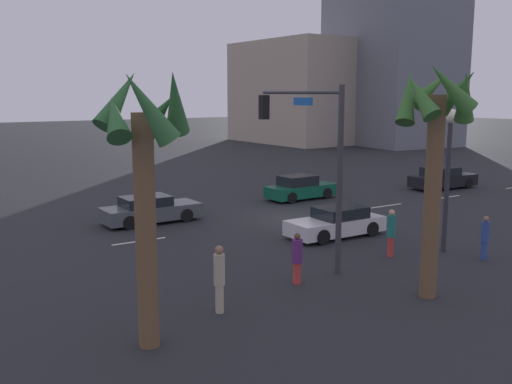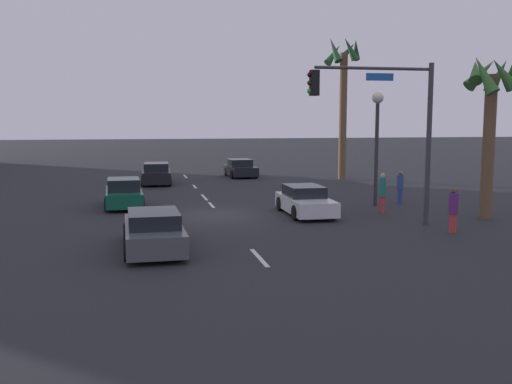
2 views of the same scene
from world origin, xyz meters
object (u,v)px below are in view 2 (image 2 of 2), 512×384
object	(u,v)px
car_0	(305,201)
pedestrian_1	(453,209)
car_3	(240,169)
palm_tree_1	(491,99)
car_2	(156,174)
pedestrian_2	(400,186)
palm_tree_0	(343,83)
traffic_signal	(390,116)
streetlamp	(377,125)
pedestrian_0	(382,192)
car_4	(124,194)
car_1	(154,231)

from	to	relation	value
car_0	pedestrian_1	xyz separation A→B (m)	(5.17, 4.14, 0.29)
car_3	palm_tree_1	bearing A→B (deg)	18.95
car_2	pedestrian_2	bearing A→B (deg)	44.89
pedestrian_2	palm_tree_0	world-z (taller)	palm_tree_0
palm_tree_0	traffic_signal	bearing A→B (deg)	-14.84
car_0	pedestrian_1	bearing A→B (deg)	38.70
streetlamp	pedestrian_2	distance (m)	3.43
car_2	pedestrian_1	xyz separation A→B (m)	(19.18, 10.14, 0.23)
pedestrian_0	pedestrian_1	xyz separation A→B (m)	(4.84, 0.63, -0.09)
car_3	traffic_signal	distance (m)	21.48
car_0	traffic_signal	xyz separation A→B (m)	(3.34, 2.36, 3.72)
car_4	streetlamp	bearing A→B (deg)	80.24
pedestrian_2	palm_tree_0	distance (m)	13.70
car_0	streetlamp	world-z (taller)	streetlamp
car_3	pedestrian_1	bearing A→B (deg)	9.55
pedestrian_2	pedestrian_1	bearing A→B (deg)	-11.47
car_1	palm_tree_1	bearing A→B (deg)	102.85
car_3	palm_tree_1	size ratio (longest dim) A/B	0.59
car_0	traffic_signal	bearing A→B (deg)	35.26
car_0	palm_tree_0	xyz separation A→B (m)	(-14.59, 7.12, 6.16)
traffic_signal	pedestrian_1	bearing A→B (deg)	44.23
car_3	car_4	size ratio (longest dim) A/B	0.97
car_0	car_3	bearing A→B (deg)	179.05
car_1	pedestrian_0	xyz separation A→B (m)	(-5.43, 10.31, 0.36)
car_1	pedestrian_0	size ratio (longest dim) A/B	2.57
pedestrian_1	palm_tree_1	size ratio (longest dim) A/B	0.24
car_4	palm_tree_1	distance (m)	17.08
car_2	car_3	xyz separation A→B (m)	(-3.70, 6.29, -0.05)
palm_tree_0	car_0	bearing A→B (deg)	-26.00
streetlamp	palm_tree_0	size ratio (longest dim) A/B	0.55
car_0	streetlamp	distance (m)	5.65
car_4	car_0	bearing A→B (deg)	63.36
streetlamp	palm_tree_0	bearing A→B (deg)	166.88
pedestrian_2	traffic_signal	bearing A→B (deg)	-30.29
car_4	pedestrian_0	world-z (taller)	pedestrian_0
car_3	traffic_signal	bearing A→B (deg)	5.62
car_0	pedestrian_2	size ratio (longest dim) A/B	2.65
pedestrian_2	pedestrian_0	bearing A→B (deg)	-39.17
palm_tree_0	pedestrian_2	bearing A→B (deg)	-6.75
palm_tree_0	car_4	bearing A→B (deg)	-54.75
car_0	car_1	distance (m)	8.91
car_1	palm_tree_0	xyz separation A→B (m)	(-20.35, 13.91, 6.15)
pedestrian_0	palm_tree_1	xyz separation A→B (m)	(2.23, 3.74, 4.07)
car_1	streetlamp	distance (m)	13.77
car_3	pedestrian_0	xyz separation A→B (m)	(18.04, 3.22, 0.36)
car_0	palm_tree_0	world-z (taller)	palm_tree_0
streetlamp	palm_tree_0	world-z (taller)	palm_tree_0
car_2	traffic_signal	bearing A→B (deg)	25.73
pedestrian_1	palm_tree_0	bearing A→B (deg)	171.45
car_2	car_4	xyz separation A→B (m)	(10.04, -1.91, -0.01)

